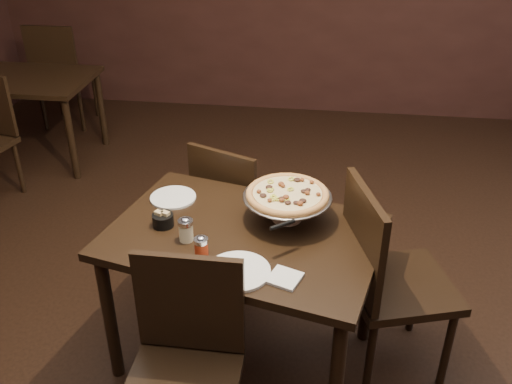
# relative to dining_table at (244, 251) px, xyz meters

# --- Properties ---
(room) EXTENTS (6.04, 7.04, 2.84)m
(room) POSITION_rel_dining_table_xyz_m (0.12, -0.04, 0.75)
(room) COLOR black
(room) RESTS_ON ground
(dining_table) EXTENTS (1.36, 1.06, 0.75)m
(dining_table) POSITION_rel_dining_table_xyz_m (0.00, 0.00, 0.00)
(dining_table) COLOR black
(dining_table) RESTS_ON ground
(background_table) EXTENTS (1.14, 0.76, 0.71)m
(background_table) POSITION_rel_dining_table_xyz_m (-2.14, 2.04, -0.04)
(background_table) COLOR black
(background_table) RESTS_ON ground
(pizza_stand) EXTENTS (0.41, 0.41, 0.17)m
(pizza_stand) POSITION_rel_dining_table_xyz_m (0.18, 0.13, 0.24)
(pizza_stand) COLOR silver
(pizza_stand) RESTS_ON dining_table
(parmesan_shaker) EXTENTS (0.07, 0.07, 0.12)m
(parmesan_shaker) POSITION_rel_dining_table_xyz_m (-0.24, -0.09, 0.15)
(parmesan_shaker) COLOR beige
(parmesan_shaker) RESTS_ON dining_table
(pepper_flake_shaker) EXTENTS (0.06, 0.06, 0.11)m
(pepper_flake_shaker) POSITION_rel_dining_table_xyz_m (-0.15, -0.21, 0.15)
(pepper_flake_shaker) COLOR maroon
(pepper_flake_shaker) RESTS_ON dining_table
(packet_caddy) EXTENTS (0.10, 0.10, 0.08)m
(packet_caddy) POSITION_rel_dining_table_xyz_m (-0.38, 0.01, 0.13)
(packet_caddy) COLOR black
(packet_caddy) RESTS_ON dining_table
(napkin_stack) EXTENTS (0.16, 0.16, 0.01)m
(napkin_stack) POSITION_rel_dining_table_xyz_m (0.21, -0.31, 0.11)
(napkin_stack) COLOR white
(napkin_stack) RESTS_ON dining_table
(plate_left) EXTENTS (0.23, 0.23, 0.01)m
(plate_left) POSITION_rel_dining_table_xyz_m (-0.39, 0.26, 0.10)
(plate_left) COLOR white
(plate_left) RESTS_ON dining_table
(plate_near) EXTENTS (0.27, 0.27, 0.01)m
(plate_near) POSITION_rel_dining_table_xyz_m (0.02, -0.29, 0.11)
(plate_near) COLOR white
(plate_near) RESTS_ON dining_table
(serving_spatula) EXTENTS (0.16, 0.16, 0.02)m
(serving_spatula) POSITION_rel_dining_table_xyz_m (0.18, -0.12, 0.23)
(serving_spatula) COLOR silver
(serving_spatula) RESTS_ON pizza_stand
(chair_far) EXTENTS (0.55, 0.55, 0.90)m
(chair_far) POSITION_rel_dining_table_xyz_m (-0.15, 0.63, -0.16)
(chair_far) COLOR black
(chair_far) RESTS_ON ground
(chair_near) EXTENTS (0.44, 0.44, 0.93)m
(chair_near) POSITION_rel_dining_table_xyz_m (-0.15, -0.57, -0.14)
(chair_near) COLOR black
(chair_near) RESTS_ON ground
(chair_side) EXTENTS (0.59, 0.59, 1.01)m
(chair_side) POSITION_rel_dining_table_xyz_m (0.66, 0.04, -0.10)
(chair_side) COLOR black
(chair_side) RESTS_ON ground
(bg_chair_far) EXTENTS (0.46, 0.46, 0.99)m
(bg_chair_far) POSITION_rel_dining_table_xyz_m (-2.13, 2.72, -0.12)
(bg_chair_far) COLOR black
(bg_chair_far) RESTS_ON ground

